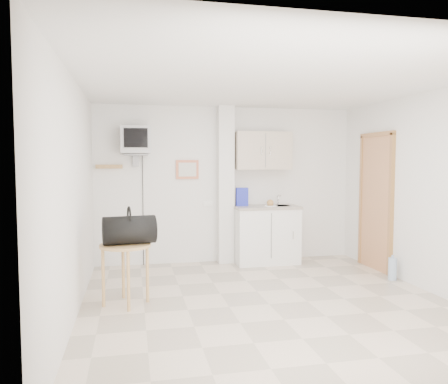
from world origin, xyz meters
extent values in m
plane|color=beige|center=(0.00, 0.00, 0.00)|extent=(4.50, 4.50, 0.00)
cube|color=white|center=(0.00, 2.25, 1.25)|extent=(4.20, 0.04, 2.50)
cube|color=white|center=(0.00, -2.25, 1.25)|extent=(4.20, 0.04, 2.50)
cube|color=white|center=(-2.10, 0.00, 1.25)|extent=(0.04, 4.50, 2.50)
cube|color=white|center=(2.10, 0.00, 1.25)|extent=(0.04, 4.50, 2.50)
cube|color=white|center=(0.00, 0.00, 2.50)|extent=(4.20, 4.50, 0.04)
cube|color=white|center=(-0.05, 2.14, 1.25)|extent=(0.25, 0.22, 2.50)
cube|color=#CA6A49|center=(-0.65, 2.23, 1.50)|extent=(0.36, 0.03, 0.30)
cube|color=silver|center=(-0.65, 2.22, 1.50)|extent=(0.28, 0.01, 0.22)
cube|color=tan|center=(-1.85, 2.22, 1.55)|extent=(0.40, 0.05, 0.06)
cube|color=white|center=(-0.32, 2.24, 0.95)|extent=(0.15, 0.02, 0.08)
cylinder|color=tan|center=(-2.00, 2.16, 1.54)|extent=(0.02, 0.08, 0.02)
cylinder|color=tan|center=(-1.90, 2.16, 1.54)|extent=(0.02, 0.08, 0.02)
cylinder|color=tan|center=(-1.80, 2.16, 1.54)|extent=(0.02, 0.08, 0.02)
cylinder|color=tan|center=(-1.70, 2.16, 1.54)|extent=(0.02, 0.08, 0.02)
cube|color=brown|center=(2.08, 1.25, 1.00)|extent=(0.04, 0.75, 2.00)
cube|color=olive|center=(2.07, 1.25, 1.00)|extent=(0.06, 0.87, 2.06)
cube|color=white|center=(0.58, 1.98, 0.44)|extent=(1.00, 0.55, 0.88)
cube|color=#A0978A|center=(0.58, 1.98, 0.90)|extent=(1.03, 0.58, 0.04)
cylinder|color=#B7B7BA|center=(0.83, 1.98, 0.90)|extent=(0.30, 0.30, 0.05)
cylinder|color=#B7B7BA|center=(0.83, 2.12, 1.00)|extent=(0.02, 0.02, 0.16)
cylinder|color=#B7B7BA|center=(0.83, 2.06, 1.07)|extent=(0.02, 0.13, 0.02)
cube|color=#BCAD97|center=(0.55, 2.09, 1.80)|extent=(0.90, 0.32, 0.60)
cube|color=#222CB8|center=(0.20, 2.06, 1.06)|extent=(0.19, 0.07, 0.29)
cylinder|color=white|center=(0.62, 1.89, 0.93)|extent=(0.22, 0.22, 0.01)
sphere|color=tan|center=(0.62, 1.89, 0.97)|extent=(0.11, 0.11, 0.11)
cube|color=slate|center=(-1.45, 2.09, 1.73)|extent=(0.36, 0.32, 0.02)
cube|color=slate|center=(-1.45, 2.22, 1.65)|extent=(0.10, 0.06, 0.20)
cube|color=#A7A7A9|center=(-1.45, 2.02, 1.95)|extent=(0.44, 0.42, 0.40)
cube|color=black|center=(-1.45, 1.80, 1.97)|extent=(0.34, 0.02, 0.28)
cylinder|color=black|center=(-1.35, 2.23, 0.86)|extent=(0.01, 0.01, 1.73)
cylinder|color=tan|center=(-1.60, 0.33, 0.68)|extent=(0.57, 0.57, 0.03)
cylinder|color=tan|center=(-1.35, 0.37, 0.33)|extent=(0.04, 0.04, 0.66)
cylinder|color=tan|center=(-1.63, 0.58, 0.33)|extent=(0.04, 0.04, 0.66)
cylinder|color=tan|center=(-1.84, 0.30, 0.33)|extent=(0.04, 0.04, 0.66)
cylinder|color=tan|center=(-1.57, 0.09, 0.33)|extent=(0.04, 0.04, 0.66)
cylinder|color=black|center=(-1.55, 0.33, 0.85)|extent=(0.62, 0.40, 0.32)
torus|color=black|center=(-1.55, 0.33, 1.00)|extent=(0.06, 0.24, 0.24)
cylinder|color=#96B0CE|center=(1.98, 0.64, 0.15)|extent=(0.11, 0.11, 0.31)
cylinder|color=#96B0CE|center=(1.98, 0.64, 0.32)|extent=(0.03, 0.03, 0.04)
camera|label=1|loc=(-1.52, -4.67, 1.63)|focal=35.00mm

